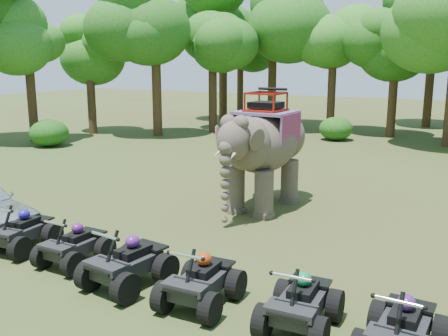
% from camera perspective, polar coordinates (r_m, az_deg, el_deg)
% --- Properties ---
extents(ground, '(110.00, 110.00, 0.00)m').
position_cam_1_polar(ground, '(12.04, -2.85, -9.93)').
color(ground, '#47381E').
rests_on(ground, ground).
extents(elephant, '(2.05, 4.44, 3.69)m').
position_cam_1_polar(elephant, '(15.49, 4.59, 2.14)').
color(elephant, brown).
rests_on(elephant, ground).
extents(atv_0, '(1.34, 1.74, 1.21)m').
position_cam_1_polar(atv_0, '(13.12, -22.23, -6.16)').
color(atv_0, black).
rests_on(atv_0, ground).
extents(atv_1, '(1.14, 1.56, 1.15)m').
position_cam_1_polar(atv_1, '(11.83, -16.80, -7.88)').
color(atv_1, black).
rests_on(atv_1, ground).
extents(atv_2, '(1.45, 1.87, 1.30)m').
position_cam_1_polar(atv_2, '(10.44, -10.97, -9.87)').
color(atv_2, black).
rests_on(atv_2, ground).
extents(atv_3, '(1.29, 1.71, 1.22)m').
position_cam_1_polar(atv_3, '(9.54, -2.69, -12.08)').
color(atv_3, black).
rests_on(atv_3, ground).
extents(atv_4, '(1.29, 1.70, 1.21)m').
position_cam_1_polar(atv_4, '(8.86, 8.75, -14.25)').
color(atv_4, black).
rests_on(atv_4, ground).
extents(atv_5, '(1.25, 1.70, 1.24)m').
position_cam_1_polar(atv_5, '(8.42, 19.80, -16.23)').
color(atv_5, black).
rests_on(atv_5, ground).
extents(tree_0, '(5.07, 5.07, 7.24)m').
position_cam_1_polar(tree_0, '(31.83, 18.86, 9.86)').
color(tree_0, '#195114').
rests_on(tree_0, ground).
extents(tree_27, '(4.84, 4.84, 6.91)m').
position_cam_1_polar(tree_27, '(30.47, -21.26, 9.31)').
color(tree_27, '#195114').
rests_on(tree_27, ground).
extents(tree_28, '(5.01, 5.01, 7.16)m').
position_cam_1_polar(tree_28, '(32.63, -15.05, 10.06)').
color(tree_28, '#195114').
rests_on(tree_28, ground).
extents(tree_29, '(6.25, 6.25, 8.92)m').
position_cam_1_polar(tree_29, '(30.93, -7.79, 11.90)').
color(tree_29, '#195114').
rests_on(tree_29, ground).
extents(tree_30, '(5.55, 5.55, 7.93)m').
position_cam_1_polar(tree_30, '(32.38, -1.31, 11.13)').
color(tree_30, '#195114').
rests_on(tree_30, ground).
extents(tree_31, '(6.35, 6.35, 9.07)m').
position_cam_1_polar(tree_31, '(34.76, 5.57, 12.08)').
color(tree_31, '#195114').
rests_on(tree_31, ground).
extents(tree_32, '(4.97, 4.97, 7.10)m').
position_cam_1_polar(tree_32, '(33.10, 12.26, 10.16)').
color(tree_32, '#195114').
rests_on(tree_32, ground).
extents(tree_33, '(6.48, 6.48, 9.26)m').
position_cam_1_polar(tree_33, '(37.54, 22.63, 11.38)').
color(tree_33, '#195114').
rests_on(tree_33, ground).
extents(tree_37, '(5.54, 5.54, 7.91)m').
position_cam_1_polar(tree_37, '(43.06, 1.87, 11.36)').
color(tree_37, '#195114').
rests_on(tree_37, ground).
extents(tree_38, '(7.30, 7.30, 10.43)m').
position_cam_1_polar(tree_38, '(38.09, -0.11, 13.16)').
color(tree_38, '#195114').
rests_on(tree_38, ground).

